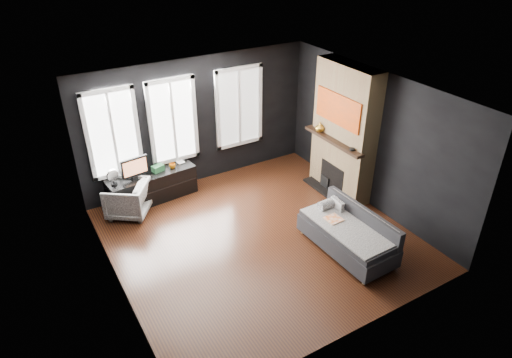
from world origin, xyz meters
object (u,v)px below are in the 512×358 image
sofa (347,233)px  book (176,159)px  mug (172,165)px  armchair (127,197)px  mantel_vase (320,127)px  media_console (152,186)px  monitor (134,167)px

sofa → book: (-1.69, 3.42, 0.33)m
mug → book: size_ratio=0.65×
armchair → mug: armchair is taller
armchair → mantel_vase: (3.84, -0.90, 0.95)m
media_console → monitor: 0.63m
sofa → book: book is taller
media_console → book: (0.61, 0.13, 0.40)m
book → mantel_vase: size_ratio=1.01×
mug → mantel_vase: bearing=-22.5°
media_console → mantel_vase: 3.61m
monitor → mug: size_ratio=4.26×
monitor → mantel_vase: size_ratio=2.78×
armchair → sofa: bearing=79.5°
armchair → monitor: size_ratio=1.36×
sofa → mug: (-1.84, 3.26, 0.29)m
book → mantel_vase: mantel_vase is taller
monitor → mantel_vase: (3.56, -1.13, 0.47)m
media_console → mug: bearing=-9.2°
sofa → media_console: bearing=123.2°
book → mantel_vase: (2.64, -1.32, 0.62)m
media_console → armchair: bearing=-158.8°
book → media_console: bearing=-168.4°
armchair → mug: 1.11m
sofa → mug: 3.76m
media_console → mantel_vase: bearing=-25.3°
armchair → book: size_ratio=3.74×
sofa → armchair: (-2.89, 3.00, -0.00)m
monitor → mug: monitor is taller
mug → monitor: bearing=-178.1°
monitor → book: (0.92, 0.18, -0.15)m
armchair → media_console: (0.59, 0.29, -0.08)m
armchair → media_console: bearing=152.0°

